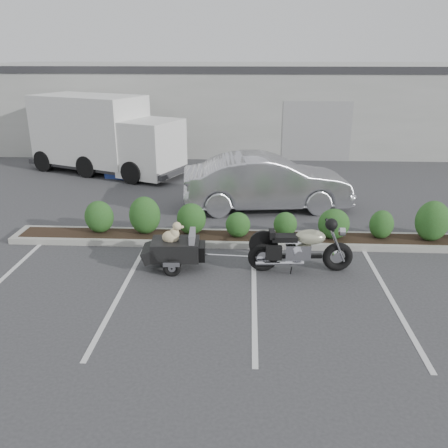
{
  "coord_description": "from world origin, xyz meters",
  "views": [
    {
      "loc": [
        1.04,
        -9.09,
        4.6
      ],
      "look_at": [
        0.48,
        1.44,
        0.75
      ],
      "focal_mm": 38.0,
      "sensor_mm": 36.0,
      "label": 1
    }
  ],
  "objects_px": {
    "motorcycle": "(301,249)",
    "delivery_truck": "(105,136)",
    "pet_trailer": "(175,249)",
    "dumpster": "(129,162)",
    "sedan": "(267,182)"
  },
  "relations": [
    {
      "from": "pet_trailer",
      "to": "sedan",
      "type": "height_order",
      "value": "sedan"
    },
    {
      "from": "pet_trailer",
      "to": "sedan",
      "type": "xyz_separation_m",
      "value": [
        2.17,
        4.44,
        0.37
      ]
    },
    {
      "from": "motorcycle",
      "to": "pet_trailer",
      "type": "distance_m",
      "value": 2.79
    },
    {
      "from": "pet_trailer",
      "to": "dumpster",
      "type": "xyz_separation_m",
      "value": [
        -3.04,
        8.18,
        0.1
      ]
    },
    {
      "from": "motorcycle",
      "to": "delivery_truck",
      "type": "height_order",
      "value": "delivery_truck"
    },
    {
      "from": "dumpster",
      "to": "delivery_truck",
      "type": "xyz_separation_m",
      "value": [
        -1.05,
        0.66,
        0.88
      ]
    },
    {
      "from": "motorcycle",
      "to": "pet_trailer",
      "type": "bearing_deg",
      "value": 176.16
    },
    {
      "from": "motorcycle",
      "to": "pet_trailer",
      "type": "height_order",
      "value": "motorcycle"
    },
    {
      "from": "pet_trailer",
      "to": "sedan",
      "type": "bearing_deg",
      "value": 60.5
    },
    {
      "from": "motorcycle",
      "to": "delivery_truck",
      "type": "xyz_separation_m",
      "value": [
        -6.87,
        8.86,
        0.91
      ]
    },
    {
      "from": "pet_trailer",
      "to": "delivery_truck",
      "type": "height_order",
      "value": "delivery_truck"
    },
    {
      "from": "delivery_truck",
      "to": "pet_trailer",
      "type": "bearing_deg",
      "value": -41.93
    },
    {
      "from": "motorcycle",
      "to": "dumpster",
      "type": "height_order",
      "value": "motorcycle"
    },
    {
      "from": "motorcycle",
      "to": "dumpster",
      "type": "bearing_deg",
      "value": 121.98
    },
    {
      "from": "pet_trailer",
      "to": "delivery_truck",
      "type": "bearing_deg",
      "value": 111.42
    }
  ]
}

